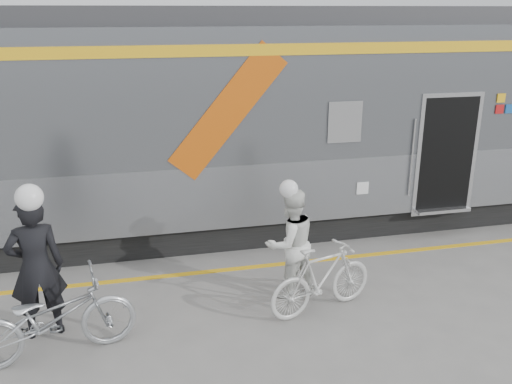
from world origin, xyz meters
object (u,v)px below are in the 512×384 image
object	(u,v)px
bicycle_left	(52,318)
bicycle_right	(322,279)
man	(36,268)
woman	(290,243)

from	to	relation	value
bicycle_left	bicycle_right	bearing A→B (deg)	-97.11
bicycle_right	man	bearing A→B (deg)	69.38
bicycle_right	woman	bearing A→B (deg)	12.33
bicycle_left	woman	world-z (taller)	woman
man	woman	distance (m)	3.44
woman	bicycle_right	distance (m)	0.71
man	woman	bearing A→B (deg)	173.01
man	bicycle_right	bearing A→B (deg)	164.21
man	bicycle_left	world-z (taller)	man
man	woman	world-z (taller)	man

